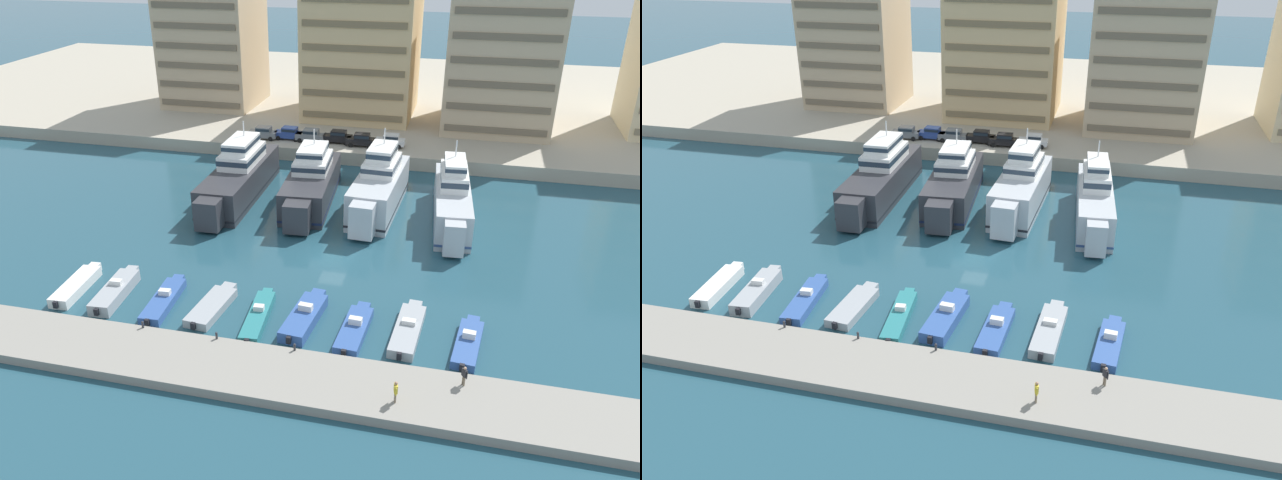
# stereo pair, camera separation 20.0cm
# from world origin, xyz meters

# --- Properties ---
(ground_plane) EXTENTS (400.00, 400.00, 0.00)m
(ground_plane) POSITION_xyz_m (0.00, 0.00, 0.00)
(ground_plane) COLOR #234C5B
(quay_promenade) EXTENTS (180.00, 70.00, 1.83)m
(quay_promenade) POSITION_xyz_m (0.00, 61.27, 0.91)
(quay_promenade) COLOR #ADA38E
(quay_promenade) RESTS_ON ground
(pier_dock) EXTENTS (120.00, 6.01, 0.79)m
(pier_dock) POSITION_xyz_m (0.00, -19.42, 0.39)
(pier_dock) COLOR gray
(pier_dock) RESTS_ON ground
(yacht_charcoal_far_left) EXTENTS (5.23, 21.09, 8.66)m
(yacht_charcoal_far_left) POSITION_xyz_m (-14.29, 12.43, 2.54)
(yacht_charcoal_far_left) COLOR #333338
(yacht_charcoal_far_left) RESTS_ON ground
(yacht_charcoal_left) EXTENTS (6.21, 18.80, 8.26)m
(yacht_charcoal_left) POSITION_xyz_m (-5.45, 12.81, 2.40)
(yacht_charcoal_left) COLOR #333338
(yacht_charcoal_left) RESTS_ON ground
(yacht_silver_mid_left) EXTENTS (5.37, 17.75, 9.08)m
(yacht_silver_mid_left) POSITION_xyz_m (2.61, 12.51, 2.72)
(yacht_silver_mid_left) COLOR silver
(yacht_silver_mid_left) RESTS_ON ground
(yacht_silver_center_left) EXTENTS (4.92, 18.56, 8.57)m
(yacht_silver_center_left) POSITION_xyz_m (11.00, 11.41, 2.54)
(yacht_silver_center_left) COLOR silver
(yacht_silver_center_left) RESTS_ON ground
(motorboat_white_far_left) EXTENTS (2.19, 7.38, 0.92)m
(motorboat_white_far_left) POSITION_xyz_m (-21.07, -11.63, 0.46)
(motorboat_white_far_left) COLOR white
(motorboat_white_far_left) RESTS_ON ground
(motorboat_grey_left) EXTENTS (2.42, 7.69, 1.50)m
(motorboat_grey_left) POSITION_xyz_m (-17.07, -11.76, 0.55)
(motorboat_grey_left) COLOR #9EA3A8
(motorboat_grey_left) RESTS_ON ground
(motorboat_blue_mid_left) EXTENTS (2.38, 7.84, 1.21)m
(motorboat_blue_mid_left) POSITION_xyz_m (-12.37, -11.89, 0.40)
(motorboat_blue_mid_left) COLOR #33569E
(motorboat_blue_mid_left) RESTS_ON ground
(motorboat_grey_center_left) EXTENTS (2.68, 7.17, 0.83)m
(motorboat_grey_center_left) POSITION_xyz_m (-7.89, -11.82, 0.38)
(motorboat_grey_center_left) COLOR #9EA3A8
(motorboat_grey_center_left) RESTS_ON ground
(motorboat_teal_center) EXTENTS (2.23, 8.08, 1.24)m
(motorboat_teal_center) POSITION_xyz_m (-3.55, -12.42, 0.42)
(motorboat_teal_center) COLOR teal
(motorboat_teal_center) RESTS_ON ground
(motorboat_blue_center_right) EXTENTS (2.68, 7.80, 1.55)m
(motorboat_blue_center_right) POSITION_xyz_m (0.26, -11.68, 0.52)
(motorboat_blue_center_right) COLOR #33569E
(motorboat_blue_center_right) RESTS_ON ground
(motorboat_blue_mid_right) EXTENTS (2.24, 7.40, 1.32)m
(motorboat_blue_mid_right) POSITION_xyz_m (4.61, -12.33, 0.41)
(motorboat_blue_mid_right) COLOR #33569E
(motorboat_blue_mid_right) RESTS_ON ground
(motorboat_grey_right) EXTENTS (2.42, 8.06, 1.18)m
(motorboat_grey_right) POSITION_xyz_m (8.81, -11.41, 0.42)
(motorboat_grey_right) COLOR #9EA3A8
(motorboat_grey_right) RESTS_ON ground
(motorboat_blue_far_right) EXTENTS (2.45, 7.20, 1.26)m
(motorboat_blue_far_right) POSITION_xyz_m (13.58, -12.04, 0.38)
(motorboat_blue_far_right) COLOR #33569E
(motorboat_blue_far_right) RESTS_ON ground
(car_grey_far_left) EXTENTS (4.14, 1.99, 1.80)m
(car_grey_far_left) POSITION_xyz_m (-16.85, 29.49, 2.80)
(car_grey_far_left) COLOR slate
(car_grey_far_left) RESTS_ON quay_promenade
(car_blue_left) EXTENTS (4.16, 2.05, 1.80)m
(car_blue_left) POSITION_xyz_m (-13.13, 30.13, 2.80)
(car_blue_left) COLOR #28428E
(car_blue_left) RESTS_ON quay_promenade
(car_grey_mid_left) EXTENTS (4.11, 1.95, 1.80)m
(car_grey_mid_left) POSITION_xyz_m (-9.89, 29.87, 2.80)
(car_grey_mid_left) COLOR slate
(car_grey_mid_left) RESTS_ON quay_promenade
(car_black_center_left) EXTENTS (4.10, 1.92, 1.80)m
(car_black_center_left) POSITION_xyz_m (-5.93, 30.17, 2.80)
(car_black_center_left) COLOR black
(car_black_center_left) RESTS_ON quay_promenade
(car_black_center) EXTENTS (4.14, 2.01, 1.80)m
(car_black_center) POSITION_xyz_m (-2.46, 29.54, 2.80)
(car_black_center) COLOR black
(car_black_center) RESTS_ON quay_promenade
(car_white_center_right) EXTENTS (4.10, 1.93, 1.80)m
(car_white_center_right) POSITION_xyz_m (1.54, 30.22, 2.80)
(car_white_center_right) COLOR white
(car_white_center_right) RESTS_ON quay_promenade
(apartment_block_far_left) EXTENTS (15.12, 14.36, 26.73)m
(apartment_block_far_left) POSITION_xyz_m (-31.14, 47.32, 14.26)
(apartment_block_far_left) COLOR #C6AD89
(apartment_block_far_left) RESTS_ON quay_promenade
(apartment_block_left) EXTENTS (17.05, 17.19, 22.47)m
(apartment_block_left) POSITION_xyz_m (-5.53, 46.69, 12.11)
(apartment_block_left) COLOR #E0BC84
(apartment_block_left) RESTS_ON quay_promenade
(apartment_block_mid_left) EXTENTS (15.76, 16.91, 24.83)m
(apartment_block_mid_left) POSITION_xyz_m (15.62, 44.40, 13.30)
(apartment_block_mid_left) COLOR #C6AD89
(apartment_block_mid_left) RESTS_ON quay_promenade
(pedestrian_near_edge) EXTENTS (0.32, 0.64, 1.70)m
(pedestrian_near_edge) POSITION_xyz_m (8.94, -20.56, 1.79)
(pedestrian_near_edge) COLOR #7A6B56
(pedestrian_near_edge) RESTS_ON pier_dock
(pedestrian_mid_deck) EXTENTS (0.44, 0.48, 1.56)m
(pedestrian_mid_deck) POSITION_xyz_m (13.36, -17.71, 1.71)
(pedestrian_mid_deck) COLOR #7A6B56
(pedestrian_mid_deck) RESTS_ON pier_dock
(bollard_west) EXTENTS (0.20, 0.20, 0.61)m
(bollard_west) POSITION_xyz_m (-11.79, -16.66, 1.11)
(bollard_west) COLOR #2D2D33
(bollard_west) RESTS_ON pier_dock
(bollard_west_mid) EXTENTS (0.20, 0.20, 0.61)m
(bollard_west_mid) POSITION_xyz_m (-5.49, -16.66, 1.11)
(bollard_west_mid) COLOR #2D2D33
(bollard_west_mid) RESTS_ON pier_dock
(bollard_east_mid) EXTENTS (0.20, 0.20, 0.61)m
(bollard_east_mid) POSITION_xyz_m (0.81, -16.66, 1.11)
(bollard_east_mid) COLOR #2D2D33
(bollard_east_mid) RESTS_ON pier_dock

